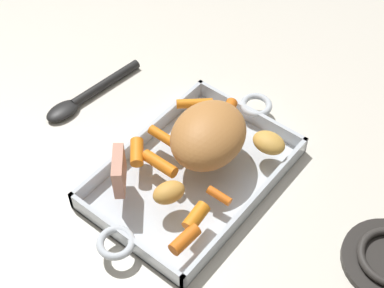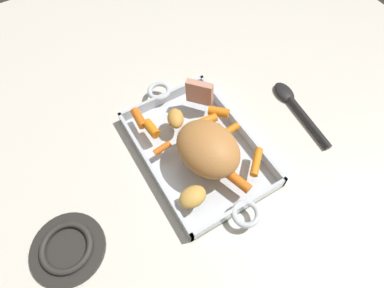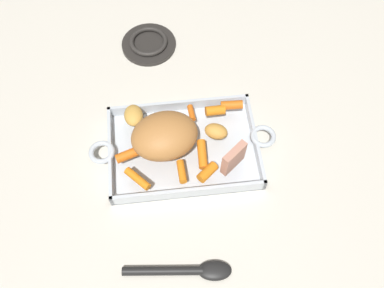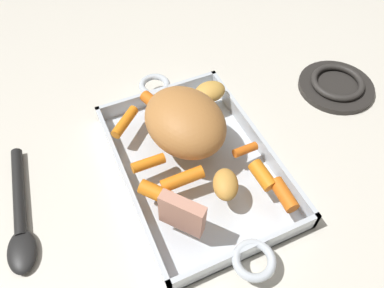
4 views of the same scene
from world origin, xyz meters
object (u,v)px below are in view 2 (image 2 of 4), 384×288
Objects in this scene: roast_slice_thin at (199,93)px; stove_burner_rear at (68,248)px; baby_carrot_southeast at (237,180)px; potato_golden_small at (176,118)px; serving_spoon at (296,107)px; pork_roast at (207,149)px; baby_carrot_center_left at (151,129)px; baby_carrot_short at (139,118)px; baby_carrot_center_right at (219,112)px; baby_carrot_long at (203,122)px; baby_carrot_southwest at (162,148)px; baby_carrot_northeast at (256,162)px; roasting_dish at (197,150)px; potato_near_roast at (193,197)px; baby_carrot_northwest at (229,131)px.

roast_slice_thin is 0.44× the size of stove_burner_rear.
stove_burner_rear is at bearing 112.06° from roast_slice_thin.
potato_golden_small is at bearing 9.69° from baby_carrot_southeast.
potato_golden_small is at bearing 77.48° from serving_spoon.
pork_roast is 3.27× the size of baby_carrot_center_left.
stove_burner_rear is at bearing 126.40° from baby_carrot_short.
baby_carrot_center_left is at bearing 29.13° from pork_roast.
baby_carrot_center_right is 0.72× the size of baby_carrot_long.
baby_carrot_center_right is 1.05× the size of baby_carrot_center_left.
baby_carrot_center_right is at bearing -103.88° from baby_carrot_center_left.
potato_golden_small is 0.24× the size of serving_spoon.
baby_carrot_center_right is at bearing -46.14° from pork_roast.
baby_carrot_center_right is 0.22m from serving_spoon.
baby_carrot_southwest is at bearing -174.57° from baby_carrot_short.
serving_spoon is at bearing -86.38° from stove_burner_rear.
baby_carrot_long is (0.15, 0.04, 0.00)m from baby_carrot_northeast.
baby_carrot_northeast is 0.16m from baby_carrot_center_right.
roasting_dish is at bearing -79.80° from stove_burner_rear.
baby_carrot_southeast is at bearing 117.29° from serving_spoon.
stove_burner_rear is at bearing 83.50° from baby_carrot_northeast.
baby_carrot_southeast is (-0.02, 0.06, 0.00)m from baby_carrot_northeast.
baby_carrot_center_left reaches higher than baby_carrot_northeast.
potato_golden_small is 0.92× the size of potato_near_roast.
baby_carrot_southwest is 0.37m from serving_spoon.
baby_carrot_southeast is at bearing -163.23° from pork_roast.
pork_roast reaches higher than serving_spoon.
roasting_dish is 0.11m from baby_carrot_center_right.
baby_carrot_long is (0.08, -0.04, -0.03)m from pork_roast.
baby_carrot_short is at bearing 74.15° from serving_spoon.
potato_golden_small is at bearing 107.93° from roast_slice_thin.
baby_carrot_southeast is at bearing -170.31° from potato_golden_small.
baby_carrot_center_right is at bearing -9.38° from baby_carrot_northwest.
baby_carrot_center_right is at bearing -76.02° from stove_burner_rear.
potato_golden_small is (-0.03, 0.08, -0.02)m from roast_slice_thin.
potato_near_roast is (-0.00, 0.16, 0.01)m from baby_carrot_northeast.
baby_carrot_long is (0.04, -0.04, 0.04)m from roasting_dish.
baby_carrot_center_right reaches higher than baby_carrot_short.
baby_carrot_northeast is at bearing -130.67° from baby_carrot_southwest.
baby_carrot_southeast is 0.28× the size of serving_spoon.
baby_carrot_long reaches higher than baby_carrot_northwest.
roasting_dish is 6.63× the size of baby_carrot_northeast.
roast_slice_thin reaches higher than serving_spoon.
pork_roast is 0.19m from baby_carrot_short.
serving_spoon is (-0.07, -0.20, -0.04)m from baby_carrot_center_right.
pork_roast is at bearing 99.88° from serving_spoon.
baby_carrot_short is 0.32m from stove_burner_rear.
baby_carrot_northeast is (-0.07, -0.09, -0.03)m from pork_roast.
potato_near_roast reaches higher than baby_carrot_northeast.
roast_slice_thin is at bearing 65.74° from serving_spoon.
baby_carrot_short is (0.04, 0.01, -0.00)m from baby_carrot_center_left.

